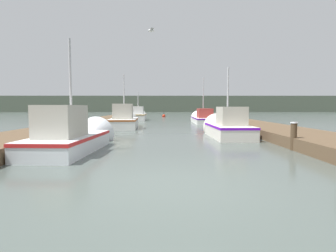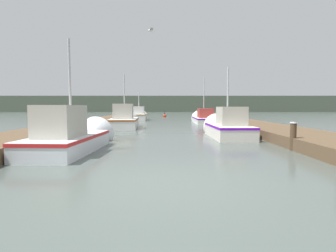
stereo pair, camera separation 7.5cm
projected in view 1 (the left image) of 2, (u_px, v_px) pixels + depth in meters
ground_plane at (169, 184)px, 5.12m from camera, size 200.00×200.00×0.00m
dock_left at (97, 123)px, 21.03m from camera, size 2.82×40.00×0.43m
dock_right at (238, 122)px, 21.09m from camera, size 2.82×40.00×0.43m
distant_shore_ridge at (167, 104)px, 77.56m from camera, size 120.00×16.00×4.35m
fishing_boat_0 at (75, 136)px, 9.21m from camera, size 1.87×4.97×4.27m
fishing_boat_1 at (226, 127)px, 13.30m from camera, size 1.78×4.70×3.91m
fishing_boat_2 at (124, 120)px, 18.62m from camera, size 2.08×4.77×4.25m
fishing_boat_3 at (202, 118)px, 24.39m from camera, size 1.78×6.33×4.70m
fishing_boat_4 at (138, 116)px, 29.02m from camera, size 1.81×4.67×3.59m
mooring_piling_0 at (294, 136)px, 9.00m from camera, size 0.24×0.24×0.97m
channel_buoy at (164, 116)px, 37.48m from camera, size 0.47×0.47×0.97m
seagull_lead at (151, 31)px, 11.19m from camera, size 0.31×0.56×0.12m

